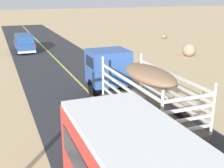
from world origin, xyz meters
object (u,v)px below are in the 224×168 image
livestock_truck (122,76)px  boulder_far_horizon (189,50)px  boulder_mid_field (164,36)px  car_far (24,42)px

livestock_truck → boulder_far_horizon: 15.80m
boulder_mid_field → boulder_far_horizon: size_ratio=0.59×
car_far → boulder_far_horizon: (15.72, -8.90, -0.38)m
livestock_truck → car_far: 19.31m
livestock_truck → car_far: bearing=100.7°
livestock_truck → boulder_mid_field: 26.90m
boulder_far_horizon → boulder_mid_field: bearing=70.7°
livestock_truck → boulder_mid_field: bearing=53.1°
boulder_mid_field → car_far: bearing=-172.7°
boulder_far_horizon → livestock_truck: bearing=-140.3°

